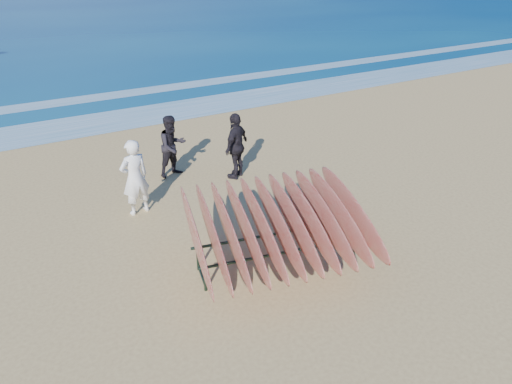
{
  "coord_description": "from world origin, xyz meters",
  "views": [
    {
      "loc": [
        -4.36,
        -6.52,
        5.33
      ],
      "look_at": [
        0.0,
        0.8,
        0.95
      ],
      "focal_mm": 32.0,
      "sensor_mm": 36.0,
      "label": 1
    }
  ],
  "objects_px": {
    "surfboard_rack": "(278,224)",
    "person_white": "(135,178)",
    "person_dark_b": "(236,146)",
    "person_dark_a": "(173,146)"
  },
  "relations": [
    {
      "from": "person_dark_a",
      "to": "person_dark_b",
      "type": "bearing_deg",
      "value": -48.24
    },
    {
      "from": "surfboard_rack",
      "to": "person_white",
      "type": "distance_m",
      "value": 3.77
    },
    {
      "from": "person_white",
      "to": "person_dark_a",
      "type": "distance_m",
      "value": 2.16
    },
    {
      "from": "surfboard_rack",
      "to": "person_dark_b",
      "type": "relative_size",
      "value": 2.09
    },
    {
      "from": "person_dark_b",
      "to": "person_white",
      "type": "bearing_deg",
      "value": -22.37
    },
    {
      "from": "surfboard_rack",
      "to": "person_dark_a",
      "type": "bearing_deg",
      "value": 104.55
    },
    {
      "from": "person_white",
      "to": "person_dark_b",
      "type": "height_order",
      "value": "person_white"
    },
    {
      "from": "surfboard_rack",
      "to": "person_dark_b",
      "type": "distance_m",
      "value": 4.14
    },
    {
      "from": "surfboard_rack",
      "to": "person_white",
      "type": "relative_size",
      "value": 2.08
    },
    {
      "from": "surfboard_rack",
      "to": "person_dark_b",
      "type": "height_order",
      "value": "person_dark_b"
    }
  ]
}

